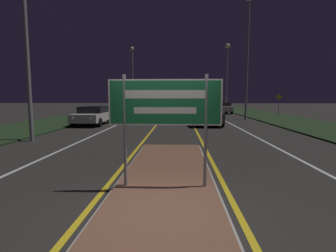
# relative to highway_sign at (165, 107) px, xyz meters

# --- Properties ---
(ground_plane) EXTENTS (160.00, 160.00, 0.00)m
(ground_plane) POSITION_rel_highway_sign_xyz_m (0.00, -1.26, -1.81)
(ground_plane) COLOR #282623
(median_island) EXTENTS (2.29, 9.96, 0.10)m
(median_island) POSITION_rel_highway_sign_xyz_m (0.00, 0.00, -1.77)
(median_island) COLOR #999993
(median_island) RESTS_ON ground_plane
(verge_left) EXTENTS (5.00, 100.00, 0.08)m
(verge_left) POSITION_rel_highway_sign_xyz_m (-9.50, 18.74, -1.77)
(verge_left) COLOR #1E3319
(verge_left) RESTS_ON ground_plane
(verge_right) EXTENTS (5.00, 100.00, 0.08)m
(verge_right) POSITION_rel_highway_sign_xyz_m (9.50, 18.74, -1.77)
(verge_right) COLOR #1E3319
(verge_right) RESTS_ON ground_plane
(centre_line_yellow_left) EXTENTS (0.12, 70.00, 0.01)m
(centre_line_yellow_left) POSITION_rel_highway_sign_xyz_m (-1.34, 23.74, -1.80)
(centre_line_yellow_left) COLOR gold
(centre_line_yellow_left) RESTS_ON ground_plane
(centre_line_yellow_right) EXTENTS (0.12, 70.00, 0.01)m
(centre_line_yellow_right) POSITION_rel_highway_sign_xyz_m (1.34, 23.74, -1.80)
(centre_line_yellow_right) COLOR gold
(centre_line_yellow_right) RESTS_ON ground_plane
(lane_line_white_left) EXTENTS (0.12, 70.00, 0.01)m
(lane_line_white_left) POSITION_rel_highway_sign_xyz_m (-4.20, 23.74, -1.80)
(lane_line_white_left) COLOR silver
(lane_line_white_left) RESTS_ON ground_plane
(lane_line_white_right) EXTENTS (0.12, 70.00, 0.01)m
(lane_line_white_right) POSITION_rel_highway_sign_xyz_m (4.20, 23.74, -1.80)
(lane_line_white_right) COLOR silver
(lane_line_white_right) RESTS_ON ground_plane
(edge_line_white_left) EXTENTS (0.10, 70.00, 0.01)m
(edge_line_white_left) POSITION_rel_highway_sign_xyz_m (-7.20, 23.74, -1.80)
(edge_line_white_left) COLOR silver
(edge_line_white_left) RESTS_ON ground_plane
(edge_line_white_right) EXTENTS (0.10, 70.00, 0.01)m
(edge_line_white_right) POSITION_rel_highway_sign_xyz_m (7.20, 23.74, -1.80)
(edge_line_white_right) COLOR silver
(edge_line_white_right) RESTS_ON ground_plane
(highway_sign) EXTENTS (2.39, 0.07, 2.39)m
(highway_sign) POSITION_rel_highway_sign_xyz_m (0.00, 0.00, 0.00)
(highway_sign) COLOR gray
(highway_sign) RESTS_ON median_island
(streetlight_left_near) EXTENTS (0.61, 0.61, 8.89)m
(streetlight_left_near) POSITION_rel_highway_sign_xyz_m (-6.46, 6.11, 4.39)
(streetlight_left_near) COLOR gray
(streetlight_left_near) RESTS_ON ground_plane
(streetlight_left_far) EXTENTS (0.51, 0.51, 8.90)m
(streetlight_left_far) POSITION_rel_highway_sign_xyz_m (-6.22, 31.36, 3.89)
(streetlight_left_far) COLOR gray
(streetlight_left_far) RESTS_ON ground_plane
(streetlight_right_near) EXTENTS (0.62, 0.62, 10.64)m
(streetlight_right_near) POSITION_rel_highway_sign_xyz_m (6.16, 17.77, 5.47)
(streetlight_right_near) COLOR gray
(streetlight_right_near) RESTS_ON ground_plane
(streetlight_right_far) EXTENTS (0.61, 0.61, 8.75)m
(streetlight_right_far) POSITION_rel_highway_sign_xyz_m (6.41, 28.87, 4.32)
(streetlight_right_far) COLOR gray
(streetlight_right_far) RESTS_ON ground_plane
(car_receding_0) EXTENTS (1.95, 4.53, 1.39)m
(car_receding_0) POSITION_rel_highway_sign_xyz_m (2.34, 13.42, -1.07)
(car_receding_0) COLOR #4C514C
(car_receding_0) RESTS_ON ground_plane
(car_receding_1) EXTENTS (1.94, 4.70, 1.33)m
(car_receding_1) POSITION_rel_highway_sign_xyz_m (5.67, 27.04, -1.09)
(car_receding_1) COLOR silver
(car_receding_1) RESTS_ON ground_plane
(car_approaching_0) EXTENTS (2.01, 4.28, 1.33)m
(car_approaching_0) POSITION_rel_highway_sign_xyz_m (-5.95, 13.18, -1.10)
(car_approaching_0) COLOR silver
(car_approaching_0) RESTS_ON ground_plane
(car_approaching_1) EXTENTS (2.04, 4.23, 1.38)m
(car_approaching_1) POSITION_rel_highway_sign_xyz_m (-5.81, 22.07, -1.08)
(car_approaching_1) COLOR navy
(car_approaching_1) RESTS_ON ground_plane
(warning_sign) EXTENTS (0.60, 0.06, 2.21)m
(warning_sign) POSITION_rel_highway_sign_xyz_m (10.05, 20.56, -0.40)
(warning_sign) COLOR gray
(warning_sign) RESTS_ON verge_right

